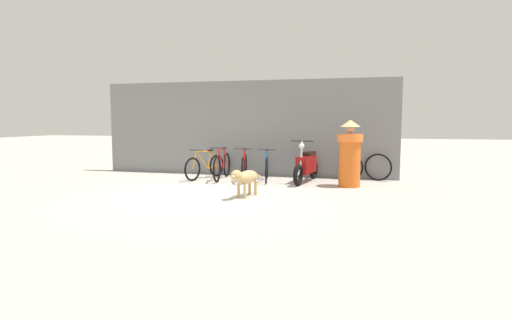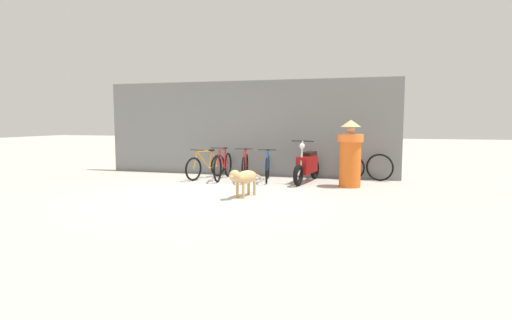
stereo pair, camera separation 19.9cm
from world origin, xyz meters
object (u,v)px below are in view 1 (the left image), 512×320
at_px(motorcycle, 306,166).
at_px(spare_tire_left, 378,167).
at_px(spare_tire_right, 351,167).
at_px(bicycle_3, 267,167).
at_px(person_in_robes, 350,153).
at_px(stray_dog, 245,178).
at_px(bicycle_2, 244,167).
at_px(bicycle_1, 222,166).
at_px(bicycle_0, 205,166).

bearing_deg(motorcycle, spare_tire_left, 121.96).
bearing_deg(spare_tire_right, bicycle_3, -161.46).
bearing_deg(person_in_robes, stray_dog, 88.04).
xyz_separation_m(motorcycle, spare_tire_left, (1.82, 0.72, -0.07)).
relative_size(bicycle_2, bicycle_3, 1.03).
distance_m(motorcycle, person_in_robes, 1.24).
distance_m(stray_dog, person_in_robes, 2.85).
relative_size(bicycle_1, motorcycle, 0.93).
relative_size(bicycle_2, spare_tire_left, 2.27).
height_order(bicycle_2, spare_tire_right, bicycle_2).
xyz_separation_m(bicycle_2, person_in_robes, (2.74, -0.36, 0.45)).
xyz_separation_m(bicycle_0, bicycle_2, (1.14, -0.06, 0.02)).
bearing_deg(bicycle_3, stray_dog, -9.24).
height_order(bicycle_3, spare_tire_left, bicycle_3).
height_order(bicycle_3, stray_dog, bicycle_3).
bearing_deg(bicycle_0, stray_dog, 55.49).
bearing_deg(stray_dog, bicycle_1, -134.25).
bearing_deg(stray_dog, motorcycle, 173.75).
height_order(bicycle_3, motorcycle, motorcycle).
height_order(motorcycle, spare_tire_left, motorcycle).
relative_size(bicycle_1, person_in_robes, 1.09).
height_order(bicycle_2, spare_tire_left, bicycle_2).
xyz_separation_m(bicycle_3, spare_tire_left, (2.88, 0.72, 0.00)).
relative_size(bicycle_2, person_in_robes, 1.02).
bearing_deg(bicycle_0, person_in_robes, 101.72).
distance_m(person_in_robes, spare_tire_right, 1.27).
relative_size(person_in_robes, spare_tire_left, 2.23).
relative_size(motorcycle, person_in_robes, 1.17).
distance_m(bicycle_0, spare_tire_left, 4.67).
relative_size(stray_dog, spare_tire_right, 1.76).
xyz_separation_m(person_in_robes, spare_tire_right, (0.03, 1.18, -0.47)).
bearing_deg(spare_tire_left, person_in_robes, -122.02).
distance_m(bicycle_1, bicycle_2, 0.64).
distance_m(spare_tire_left, spare_tire_right, 0.71).
xyz_separation_m(stray_dog, spare_tire_right, (2.11, 3.09, -0.08)).
xyz_separation_m(motorcycle, person_in_robes, (1.09, -0.45, 0.37)).
bearing_deg(bicycle_3, bicycle_0, -99.79).
distance_m(bicycle_0, bicycle_2, 1.14).
bearing_deg(motorcycle, spare_tire_right, 133.49).
xyz_separation_m(bicycle_1, stray_dog, (1.29, -2.31, 0.05)).
xyz_separation_m(stray_dog, spare_tire_left, (2.82, 3.08, -0.05)).
height_order(motorcycle, spare_tire_right, motorcycle).
bearing_deg(person_in_robes, spare_tire_left, -76.49).
relative_size(bicycle_2, spare_tire_right, 2.47).
bearing_deg(stray_dog, bicycle_2, -147.39).
bearing_deg(spare_tire_right, bicycle_2, -163.47).
relative_size(bicycle_0, spare_tire_right, 2.41).
distance_m(bicycle_1, person_in_robes, 3.43).
bearing_deg(stray_dog, spare_tire_right, 162.18).
relative_size(bicycle_0, stray_dog, 1.37).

